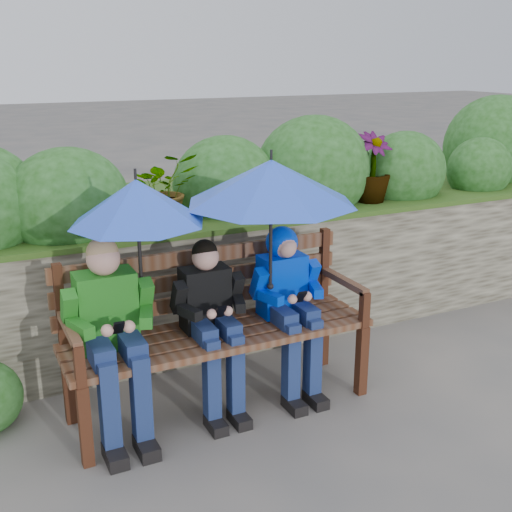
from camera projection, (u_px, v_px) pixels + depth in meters
name	position (u px, v px, depth m)	size (l,w,h in m)	color
ground	(262.00, 390.00, 4.45)	(60.00, 60.00, 0.00)	#555555
garden_backdrop	(176.00, 241.00, 5.57)	(8.00, 2.87, 1.89)	#4B4637
park_bench	(215.00, 319.00, 4.14)	(1.98, 0.58, 1.05)	#401F12
boy_left	(112.00, 329.00, 3.74)	(0.52, 0.61, 1.23)	#206316
boy_middle	(211.00, 316.00, 4.02)	(0.45, 0.52, 1.13)	black
boy_right	(288.00, 295.00, 4.24)	(0.46, 0.56, 1.15)	#003DC5
umbrella_left	(137.00, 202.00, 3.67)	(0.81, 0.81, 0.85)	blue
umbrella_right	(271.00, 182.00, 3.92)	(1.08, 1.08, 0.90)	blue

